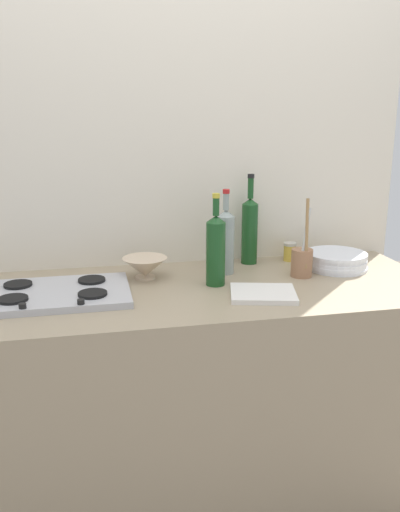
# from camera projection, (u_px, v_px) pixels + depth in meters

# --- Properties ---
(ground_plane) EXTENTS (6.00, 6.00, 0.00)m
(ground_plane) POSITION_uv_depth(u_px,v_px,m) (200.00, 494.00, 2.23)
(ground_plane) COLOR #6B6056
(ground_plane) RESTS_ON ground
(counter_block) EXTENTS (1.80, 0.70, 0.90)m
(counter_block) POSITION_uv_depth(u_px,v_px,m) (200.00, 397.00, 2.11)
(counter_block) COLOR tan
(counter_block) RESTS_ON ground
(backsplash_panel) EXTENTS (1.90, 0.06, 2.56)m
(backsplash_panel) POSITION_uv_depth(u_px,v_px,m) (181.00, 172.00, 2.25)
(backsplash_panel) COLOR beige
(backsplash_panel) RESTS_ON ground
(stovetop_hob) EXTENTS (0.52, 0.35, 0.04)m
(stovetop_hob) POSITION_uv_depth(u_px,v_px,m) (55.00, 293.00, 1.89)
(stovetop_hob) COLOR #B2B2B7
(stovetop_hob) RESTS_ON counter_block
(plate_stack) EXTENTS (0.25, 0.26, 0.07)m
(plate_stack) POSITION_uv_depth(u_px,v_px,m) (336.00, 260.00, 2.22)
(plate_stack) COLOR white
(plate_stack) RESTS_ON counter_block
(wine_bottle_leftmost) EXTENTS (0.07, 0.07, 0.34)m
(wine_bottle_leftmost) POSITION_uv_depth(u_px,v_px,m) (226.00, 241.00, 2.13)
(wine_bottle_leftmost) COLOR gray
(wine_bottle_leftmost) RESTS_ON counter_block
(wine_bottle_mid_left) EXTENTS (0.07, 0.07, 0.38)m
(wine_bottle_mid_left) POSITION_uv_depth(u_px,v_px,m) (250.00, 229.00, 2.27)
(wine_bottle_mid_left) COLOR #19471E
(wine_bottle_mid_left) RESTS_ON counter_block
(wine_bottle_mid_right) EXTENTS (0.07, 0.07, 0.34)m
(wine_bottle_mid_right) POSITION_uv_depth(u_px,v_px,m) (216.00, 249.00, 1.99)
(wine_bottle_mid_right) COLOR #19471E
(wine_bottle_mid_right) RESTS_ON counter_block
(mixing_bowl) EXTENTS (0.17, 0.17, 0.08)m
(mixing_bowl) POSITION_uv_depth(u_px,v_px,m) (145.00, 267.00, 2.08)
(mixing_bowl) COLOR beige
(mixing_bowl) RESTS_ON counter_block
(utensil_crock) EXTENTS (0.08, 0.09, 0.31)m
(utensil_crock) POSITION_uv_depth(u_px,v_px,m) (302.00, 260.00, 2.10)
(utensil_crock) COLOR #996B4C
(utensil_crock) RESTS_ON counter_block
(condiment_jar_front) EXTENTS (0.05, 0.05, 0.08)m
(condiment_jar_front) POSITION_uv_depth(u_px,v_px,m) (290.00, 252.00, 2.33)
(condiment_jar_front) COLOR gold
(condiment_jar_front) RESTS_ON counter_block
(cutting_board) EXTENTS (0.27, 0.24, 0.02)m
(cutting_board) POSITION_uv_depth(u_px,v_px,m) (263.00, 294.00, 1.90)
(cutting_board) COLOR silver
(cutting_board) RESTS_ON counter_block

